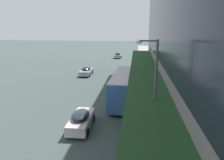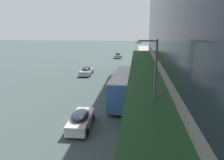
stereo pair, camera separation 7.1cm
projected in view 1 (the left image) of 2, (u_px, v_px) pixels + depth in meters
transit_bus_kerbside_front at (124, 86)px, 25.50m from camera, size 2.95×9.81×3.45m
sedan_oncoming_front at (118, 55)px, 60.87m from camera, size 1.89×4.36×1.51m
sedan_oncoming_rear at (81, 120)px, 19.21m from camera, size 1.90×4.80×1.64m
sedan_far_back at (86, 71)px, 39.97m from camera, size 2.03×4.87×1.50m
street_lamp at (153, 90)px, 14.67m from camera, size 1.50×0.28×7.87m
fire_hydrant at (147, 102)px, 24.41m from camera, size 0.20×0.40×0.70m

